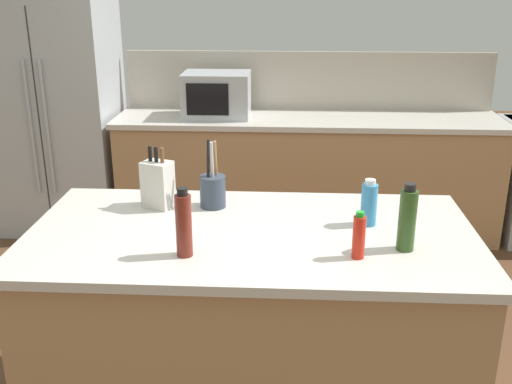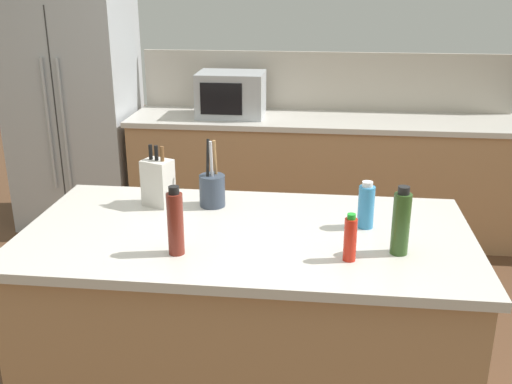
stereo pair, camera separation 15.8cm
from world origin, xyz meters
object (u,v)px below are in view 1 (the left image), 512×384
Objects in this scene: microwave at (217,95)px; knife_block at (158,184)px; utensil_crock at (213,190)px; dish_soap_bottle at (369,204)px; olive_oil_bottle at (407,219)px; vinegar_bottle at (184,224)px; hot_sauce_bottle at (359,236)px; refrigerator at (58,117)px.

knife_block is at bearing -91.35° from microwave.
utensil_crock reaches higher than dish_soap_bottle.
knife_block is 1.05× the size of olive_oil_bottle.
utensil_crock is 1.16× the size of vinegar_bottle.
hot_sauce_bottle is 0.68× the size of vinegar_bottle.
knife_block reaches higher than dish_soap_bottle.
dish_soap_bottle is (0.08, 0.33, 0.01)m from hot_sauce_bottle.
microwave is 2.66× the size of hot_sauce_bottle.
microwave is 2.56m from olive_oil_bottle.
vinegar_bottle is at bearing -60.01° from refrigerator.
utensil_crock is (0.21, -1.92, -0.09)m from microwave.
microwave is at bearing 108.86° from hot_sauce_bottle.
hot_sauce_bottle is 0.21m from olive_oil_bottle.
vinegar_bottle is (-0.74, -0.35, 0.03)m from dish_soap_bottle.
refrigerator is 6.55× the size of vinegar_bottle.
refrigerator is 2.47m from utensil_crock.
hot_sauce_bottle is at bearing -39.26° from utensil_crock.
olive_oil_bottle is at bearing -64.90° from dish_soap_bottle.
knife_block is at bearing 150.73° from hot_sauce_bottle.
dish_soap_bottle is at bearing -14.19° from utensil_crock.
vinegar_bottle reaches higher than dish_soap_bottle.
knife_block is at bearing -58.21° from refrigerator.
hot_sauce_bottle is (0.83, -2.43, -0.08)m from microwave.
vinegar_bottle is at bearing -94.85° from utensil_crock.
microwave is 1.82× the size of vinegar_bottle.
microwave is 1.82× the size of olive_oil_bottle.
knife_block is 0.91× the size of utensil_crock.
olive_oil_bottle is 1.34× the size of dish_soap_bottle.
knife_block reaches higher than hot_sauce_bottle.
hot_sauce_bottle is 0.69× the size of olive_oil_bottle.
hot_sauce_bottle is (0.88, -0.49, -0.02)m from knife_block.
refrigerator is 6.58× the size of olive_oil_bottle.
utensil_crock is at bearing 152.49° from olive_oil_bottle.
microwave reaches higher than utensil_crock.
utensil_crock is (1.49, -1.97, 0.11)m from refrigerator.
refrigerator is at bearing 119.99° from vinegar_bottle.
knife_block is at bearing 159.16° from olive_oil_bottle.
refrigerator reaches higher than hot_sauce_bottle.
microwave is at bearing 109.76° from knife_block.
microwave reaches higher than dish_soap_bottle.
utensil_crock is 0.72m from dish_soap_bottle.
utensil_crock is at bearing 165.81° from dish_soap_bottle.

